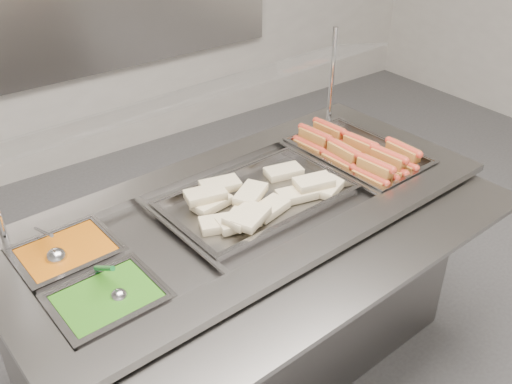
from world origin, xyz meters
TOP-DOWN VIEW (x-y plane):
  - steam_counter at (-0.09, 0.42)m, footprint 1.74×0.84m
  - tray_rail at (-0.06, -0.04)m, footprint 1.64×0.42m
  - sneeze_guard at (-0.10, 0.62)m, footprint 1.51×0.34m
  - pan_hotdogs at (0.48, 0.45)m, footprint 0.33×0.51m
  - pan_wraps at (-0.03, 0.43)m, footprint 0.63×0.39m
  - pan_beans at (-0.68, 0.52)m, footprint 0.28×0.23m
  - pan_peas at (-0.67, 0.26)m, footprint 0.28×0.23m
  - hotdogs_in_buns at (0.45, 0.44)m, footprint 0.27×0.48m
  - tortilla_wraps at (-0.06, 0.40)m, footprint 0.59×0.34m
  - ladle at (-0.72, 0.51)m, footprint 0.06×0.18m
  - serving_spoon at (-0.64, 0.26)m, footprint 0.05×0.16m

SIDE VIEW (x-z plane):
  - steam_counter at x=-0.09m, z-range 0.00..0.81m
  - tray_rail at x=-0.06m, z-range 0.75..0.79m
  - pan_hotdogs at x=0.48m, z-range 0.73..0.82m
  - pan_beans at x=-0.68m, z-range 0.73..0.82m
  - pan_peas at x=-0.67m, z-range 0.73..0.82m
  - pan_wraps at x=-0.03m, z-range 0.76..0.82m
  - tortilla_wraps at x=-0.06m, z-range 0.79..0.85m
  - ladle at x=-0.72m, z-range 0.76..0.88m
  - hotdogs_in_buns at x=0.45m, z-range 0.77..0.87m
  - serving_spoon at x=-0.64m, z-range 0.76..0.89m
  - sneeze_guard at x=-0.10m, z-range 0.94..1.34m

